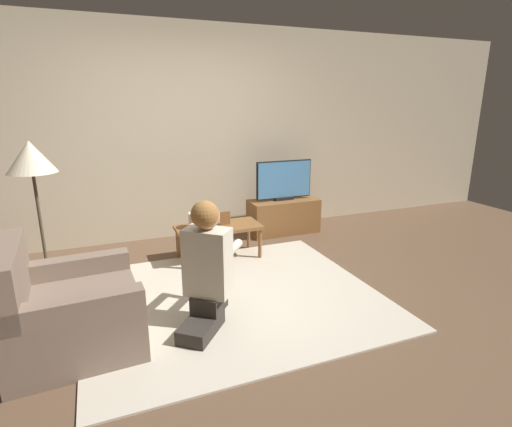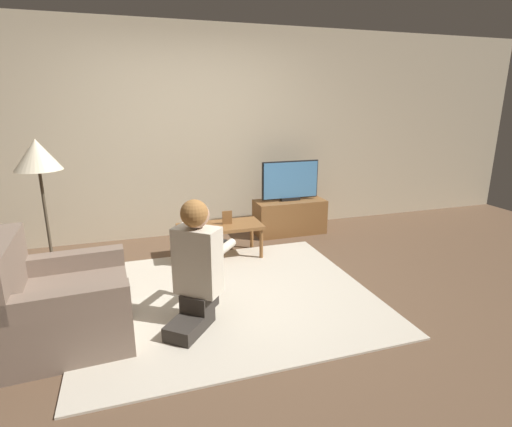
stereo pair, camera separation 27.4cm
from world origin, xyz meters
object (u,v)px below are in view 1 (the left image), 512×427
Objects in this scene: person_kneeling at (207,264)px; table_lamp at (197,219)px; coffee_table at (218,230)px; floor_lamp at (31,163)px; armchair at (69,314)px; tv at (284,180)px.

person_kneeling reaches higher than table_lamp.
coffee_table is 0.68× the size of floor_lamp.
person_kneeling reaches higher than coffee_table.
armchair is at bearing -78.78° from floor_lamp.
person_kneeling reaches higher than tv.
tv is 1.43m from table_lamp.
armchair reaches higher than coffee_table.
coffee_table is 1.89m from armchair.
coffee_table is at bearing -3.82° from floor_lamp.
tv is at bearing -89.95° from person_kneeling.
table_lamp is (-1.29, -0.57, -0.22)m from tv.
tv is 0.83× the size of coffee_table.
floor_lamp reaches higher than person_kneeling.
floor_lamp reaches higher than armchair.
tv reaches higher than table_lamp.
floor_lamp is 1.61m from armchair.
tv is 4.24× the size of table_lamp.
tv is at bearing -57.78° from armchair.
person_kneeling is at bearing -48.57° from floor_lamp.
coffee_table is at bearing -70.58° from person_kneeling.
armchair reaches higher than table_lamp.
tv is at bearing 23.62° from table_lamp.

